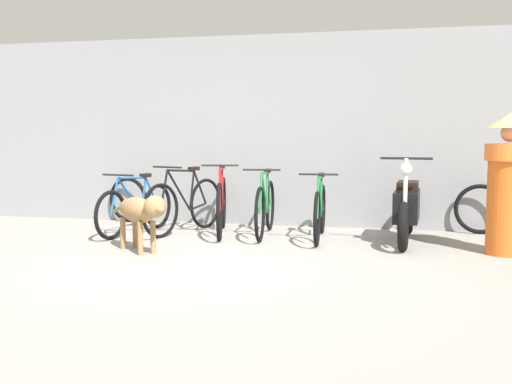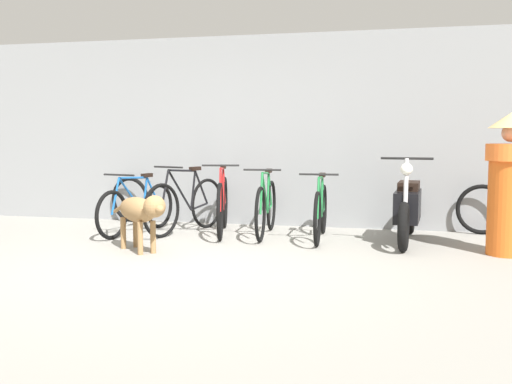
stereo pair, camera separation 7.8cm
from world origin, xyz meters
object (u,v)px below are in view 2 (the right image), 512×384
at_px(motorcycle, 408,209).
at_px(bicycle_3, 266,208).
at_px(bicycle_1, 186,205).
at_px(bicycle_4, 321,212).
at_px(bicycle_2, 222,205).
at_px(spare_tire_right, 482,209).
at_px(person_in_robes, 509,182).
at_px(bicycle_0, 137,208).
at_px(stray_dog, 140,211).
at_px(spare_tire_left, 130,199).

bearing_deg(motorcycle, bicycle_3, -88.34).
relative_size(bicycle_1, bicycle_4, 0.98).
distance_m(bicycle_2, spare_tire_right, 3.36).
xyz_separation_m(bicycle_1, person_in_robes, (3.87, -0.60, 0.42)).
relative_size(bicycle_0, stray_dog, 1.64).
bearing_deg(bicycle_2, spare_tire_right, 89.10).
distance_m(bicycle_4, person_in_robes, 2.17).
bearing_deg(bicycle_2, bicycle_1, -100.09).
bearing_deg(motorcycle, stray_dog, -61.33).
bearing_deg(spare_tire_left, bicycle_3, -18.35).
bearing_deg(bicycle_3, motorcycle, 83.25).
bearing_deg(person_in_robes, spare_tire_left, 21.26).
bearing_deg(bicycle_1, spare_tire_right, 119.91).
distance_m(bicycle_3, stray_dog, 1.77).
bearing_deg(motorcycle, person_in_robes, 67.06).
height_order(bicycle_4, spare_tire_right, bicycle_4).
bearing_deg(person_in_robes, bicycle_1, 27.56).
relative_size(bicycle_4, stray_dog, 1.63).
height_order(bicycle_2, person_in_robes, person_in_robes).
bearing_deg(bicycle_1, bicycle_2, 111.91).
xyz_separation_m(bicycle_4, spare_tire_left, (-2.95, 0.86, -0.01)).
height_order(bicycle_3, stray_dog, bicycle_3).
xyz_separation_m(bicycle_0, spare_tire_right, (4.38, 0.96, -0.00)).
bearing_deg(bicycle_2, spare_tire_left, -127.13).
xyz_separation_m(bicycle_4, stray_dog, (-1.82, -1.25, 0.11)).
bearing_deg(spare_tire_left, bicycle_4, -16.33).
bearing_deg(bicycle_2, bicycle_3, 75.02).
xyz_separation_m(motorcycle, spare_tire_left, (-3.98, 0.82, -0.07)).
distance_m(bicycle_1, spare_tire_left, 1.37).
xyz_separation_m(bicycle_4, person_in_robes, (2.07, -0.49, 0.44)).
xyz_separation_m(bicycle_4, spare_tire_right, (1.98, 0.87, -0.02)).
bearing_deg(person_in_robes, stray_dog, 47.49).
bearing_deg(bicycle_3, bicycle_2, -95.77).
xyz_separation_m(spare_tire_left, spare_tire_right, (4.93, 0.00, -0.01)).
relative_size(stray_dog, spare_tire_right, 1.50).
bearing_deg(bicycle_2, person_in_robes, 66.11).
bearing_deg(bicycle_1, motorcycle, 107.27).
height_order(bicycle_0, stray_dog, bicycle_0).
distance_m(bicycle_0, bicycle_3, 1.70).
bearing_deg(bicycle_3, spare_tire_right, 101.23).
height_order(bicycle_4, spare_tire_left, bicycle_4).
bearing_deg(stray_dog, bicycle_4, 74.90).
bearing_deg(bicycle_4, motorcycle, 89.62).
height_order(person_in_robes, spare_tire_right, person_in_robes).
height_order(bicycle_1, bicycle_2, bicycle_2).
relative_size(bicycle_1, spare_tire_left, 2.34).
relative_size(bicycle_3, spare_tire_right, 2.48).
height_order(stray_dog, person_in_robes, person_in_robes).
xyz_separation_m(bicycle_1, bicycle_2, (0.50, 0.03, 0.01)).
xyz_separation_m(bicycle_0, spare_tire_left, (-0.55, 0.96, 0.01)).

